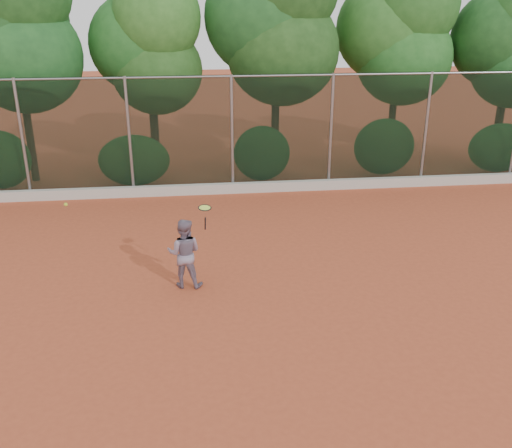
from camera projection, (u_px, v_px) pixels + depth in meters
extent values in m
plane|color=#B14929|center=(262.00, 302.00, 11.10)|extent=(80.00, 80.00, 0.00)
cube|color=#BAB7AD|center=(233.00, 188.00, 17.34)|extent=(24.00, 0.20, 0.30)
imported|color=gray|center=(184.00, 253.00, 11.49)|extent=(0.80, 0.67, 1.46)
cube|color=black|center=(232.00, 135.00, 16.92)|extent=(24.00, 0.01, 3.50)
cylinder|color=gray|center=(231.00, 76.00, 16.30)|extent=(24.00, 0.06, 0.06)
cylinder|color=gray|center=(23.00, 140.00, 16.26)|extent=(0.09, 0.09, 3.50)
cylinder|color=gray|center=(129.00, 138.00, 16.59)|extent=(0.09, 0.09, 3.50)
cylinder|color=gray|center=(232.00, 135.00, 16.92)|extent=(0.09, 0.09, 3.50)
cylinder|color=gray|center=(331.00, 132.00, 17.25)|extent=(0.09, 0.09, 3.50)
cylinder|color=gray|center=(426.00, 130.00, 17.58)|extent=(0.09, 0.09, 3.50)
cylinder|color=#462A1B|center=(30.00, 136.00, 18.09)|extent=(0.24, 0.24, 2.90)
ellipsoid|color=#2A6F2B|center=(24.00, 57.00, 17.12)|extent=(3.50, 2.90, 3.40)
ellipsoid|color=#256126|center=(4.00, 21.00, 16.98)|extent=(3.80, 3.10, 3.70)
cylinder|color=#3E2518|center=(155.00, 138.00, 18.98)|extent=(0.28, 0.28, 2.40)
ellipsoid|color=#244F1B|center=(157.00, 70.00, 18.11)|extent=(2.90, 2.40, 2.80)
ellipsoid|color=#1D561D|center=(140.00, 43.00, 18.04)|extent=(3.20, 2.70, 3.10)
ellipsoid|color=#2B6322|center=(157.00, 17.00, 17.35)|extent=(2.70, 2.30, 2.90)
cylinder|color=#3C2517|center=(275.00, 128.00, 19.04)|extent=(0.26, 0.26, 3.00)
ellipsoid|color=#316426|center=(283.00, 50.00, 18.05)|extent=(3.60, 3.00, 3.50)
ellipsoid|color=#296D2A|center=(266.00, 16.00, 17.91)|extent=(3.90, 3.20, 3.80)
cylinder|color=#3A2916|center=(391.00, 128.00, 19.73)|extent=(0.24, 0.24, 2.70)
ellipsoid|color=#205B1F|center=(404.00, 58.00, 18.80)|extent=(3.20, 2.70, 3.10)
ellipsoid|color=#255C1F|center=(389.00, 29.00, 18.69)|extent=(3.50, 2.90, 3.40)
ellipsoid|color=#20551D|center=(413.00, 3.00, 18.09)|extent=(3.00, 2.50, 3.10)
cylinder|color=#3D2717|center=(498.00, 131.00, 19.81)|extent=(0.28, 0.28, 2.50)
ellipsoid|color=#266024|center=(500.00, 38.00, 18.84)|extent=(3.30, 2.80, 3.20)
ellipsoid|color=#366E29|center=(134.00, 160.00, 17.66)|extent=(2.20, 1.16, 1.60)
ellipsoid|color=#296125|center=(262.00, 153.00, 18.07)|extent=(1.80, 1.04, 1.76)
ellipsoid|color=#2D6426|center=(384.00, 147.00, 18.47)|extent=(2.00, 1.10, 1.84)
ellipsoid|color=#2F742C|center=(500.00, 148.00, 18.97)|extent=(2.16, 1.12, 1.64)
cylinder|color=black|center=(205.00, 223.00, 11.19)|extent=(0.04, 0.07, 0.27)
torus|color=black|center=(205.00, 208.00, 11.00)|extent=(0.32, 0.32, 0.06)
cylinder|color=#D3EE46|center=(205.00, 208.00, 11.00)|extent=(0.27, 0.27, 0.04)
sphere|color=#B7D02F|center=(66.00, 205.00, 10.58)|extent=(0.07, 0.07, 0.07)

